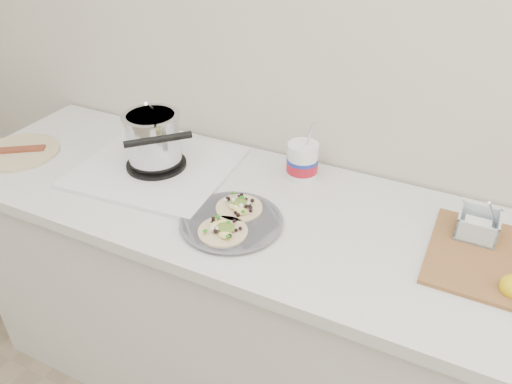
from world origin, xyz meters
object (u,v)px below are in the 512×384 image
at_px(bacon_plate, 19,152).
at_px(taco_plate, 231,219).
at_px(stove, 155,149).
at_px(tub, 303,159).

bearing_deg(bacon_plate, taco_plate, -1.97).
relative_size(stove, taco_plate, 1.78).
distance_m(taco_plate, bacon_plate, 0.88).
xyz_separation_m(taco_plate, bacon_plate, (-0.88, 0.03, -0.01)).
height_order(stove, tub, stove).
bearing_deg(stove, tub, 15.64).
distance_m(stove, taco_plate, 0.41).
relative_size(stove, tub, 2.30).
xyz_separation_m(stove, taco_plate, (0.37, -0.16, -0.06)).
relative_size(tub, bacon_plate, 0.84).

